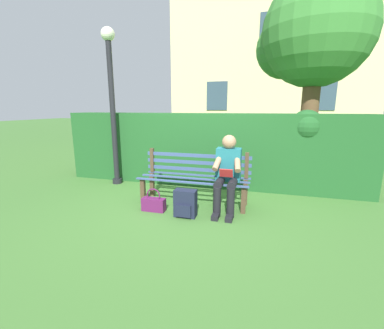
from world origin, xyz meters
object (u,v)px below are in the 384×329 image
object	(u,v)px
tree	(311,37)
handbag	(154,204)
person_seated	(227,171)
park_bench	(195,176)
backpack	(185,204)
lamp_post	(112,95)

from	to	relation	value
tree	handbag	world-z (taller)	tree
person_seated	handbag	xyz separation A→B (m)	(1.09, 0.37, -0.51)
park_bench	backpack	size ratio (longest dim) A/B	4.49
tree	lamp_post	distance (m)	4.20
park_bench	lamp_post	bearing A→B (deg)	-18.33
park_bench	person_seated	world-z (taller)	person_seated
handbag	person_seated	bearing A→B (deg)	-161.27
tree	park_bench	bearing A→B (deg)	47.17
person_seated	tree	xyz separation A→B (m)	(-1.31, -2.22, 2.36)
person_seated	handbag	world-z (taller)	person_seated
backpack	lamp_post	distance (m)	2.81
person_seated	lamp_post	xyz separation A→B (m)	(2.47, -0.82, 1.21)
tree	handbag	bearing A→B (deg)	47.16
park_bench	tree	size ratio (longest dim) A/B	0.44
park_bench	tree	bearing A→B (deg)	-132.83
person_seated	tree	bearing A→B (deg)	-120.61
park_bench	person_seated	distance (m)	0.62
person_seated	tree	world-z (taller)	tree
backpack	lamp_post	bearing A→B (deg)	-33.22
person_seated	backpack	distance (m)	0.82
park_bench	handbag	size ratio (longest dim) A/B	5.02
park_bench	handbag	bearing A→B (deg)	47.11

